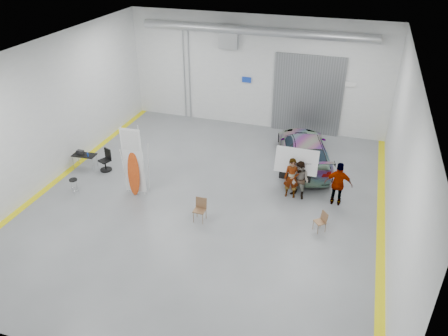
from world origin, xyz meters
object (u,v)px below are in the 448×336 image
(work_table, at_px, (83,154))
(office_chair, at_px, (106,161))
(folding_chair_near, at_px, (200,214))
(folding_chair_far, at_px, (319,225))
(person_c, at_px, (338,184))
(person_b, at_px, (300,180))
(person_a, at_px, (292,178))
(shop_stool, at_px, (74,186))
(surfboard_display, at_px, (133,167))
(sedan_car, at_px, (304,150))

(work_table, relative_size, office_chair, 1.08)
(folding_chair_near, distance_m, folding_chair_far, 4.49)
(folding_chair_far, bearing_deg, person_c, 128.48)
(person_b, bearing_deg, folding_chair_near, -114.32)
(office_chair, bearing_deg, person_a, 26.04)
(folding_chair_near, relative_size, shop_stool, 1.33)
(person_a, distance_m, surfboard_display, 6.49)
(person_a, xyz_separation_m, folding_chair_far, (1.43, -1.99, -0.63))
(person_a, xyz_separation_m, work_table, (-9.55, -0.47, -0.20))
(sedan_car, xyz_separation_m, person_c, (1.78, -2.91, 0.18))
(work_table, bearing_deg, sedan_car, 19.38)
(person_b, xyz_separation_m, folding_chair_near, (-3.33, -2.73, -0.54))
(folding_chair_near, distance_m, shop_stool, 5.67)
(sedan_car, relative_size, work_table, 4.73)
(folding_chair_near, height_order, office_chair, office_chair)
(person_b, distance_m, work_table, 9.90)
(person_c, xyz_separation_m, work_table, (-11.41, -0.47, -0.27))
(sedan_car, distance_m, person_c, 3.42)
(surfboard_display, relative_size, folding_chair_near, 3.45)
(person_a, relative_size, person_c, 0.93)
(person_c, height_order, work_table, person_c)
(person_b, height_order, office_chair, person_b)
(surfboard_display, bearing_deg, shop_stool, -165.94)
(sedan_car, height_order, work_table, sedan_car)
(shop_stool, bearing_deg, person_c, 13.59)
(person_c, bearing_deg, folding_chair_far, 78.32)
(folding_chair_near, bearing_deg, office_chair, 156.45)
(person_a, distance_m, person_b, 0.34)
(person_a, relative_size, office_chair, 1.72)
(folding_chair_near, xyz_separation_m, office_chair, (-5.47, 2.37, 0.16))
(person_a, relative_size, work_table, 1.58)
(folding_chair_far, bearing_deg, shop_stool, -126.24)
(sedan_car, distance_m, folding_chair_far, 5.11)
(sedan_car, relative_size, person_a, 2.99)
(work_table, bearing_deg, folding_chair_far, -7.87)
(work_table, bearing_deg, person_a, 2.85)
(person_c, distance_m, shop_stool, 10.85)
(folding_chair_far, distance_m, work_table, 11.09)
(person_c, xyz_separation_m, folding_chair_far, (-0.43, -1.99, -0.69))
(person_b, relative_size, folding_chair_far, 2.11)
(person_c, distance_m, folding_chair_near, 5.61)
(shop_stool, bearing_deg, surfboard_display, 17.15)
(person_c, bearing_deg, person_b, 0.47)
(sedan_car, height_order, person_b, person_b)
(person_b, height_order, folding_chair_near, person_b)
(person_b, bearing_deg, surfboard_display, -138.40)
(sedan_car, xyz_separation_m, folding_chair_far, (1.35, -4.90, -0.51))
(shop_stool, relative_size, work_table, 0.62)
(work_table, bearing_deg, surfboard_display, -21.59)
(person_b, xyz_separation_m, shop_stool, (-9.00, -2.54, -0.49))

